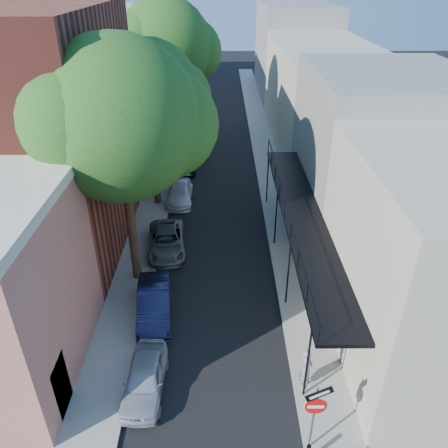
{
  "coord_description": "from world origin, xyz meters",
  "views": [
    {
      "loc": [
        0.4,
        -7.43,
        13.31
      ],
      "look_at": [
        0.49,
        10.54,
        2.8
      ],
      "focal_mm": 35.0,
      "sensor_mm": 36.0,
      "label": 1
    }
  ],
  "objects_px": {
    "parked_car_a": "(145,378)",
    "oak_far": "(171,48)",
    "parked_car_d": "(180,193)",
    "parked_car_f": "(198,145)",
    "sign_post": "(315,408)",
    "pedestrian": "(306,368)",
    "parked_car_b": "(154,303)",
    "parked_car_c": "(167,241)",
    "oak_mid": "(156,94)",
    "oak_near": "(131,121)",
    "parked_car_e": "(186,164)"
  },
  "relations": [
    {
      "from": "parked_car_b",
      "to": "pedestrian",
      "type": "relative_size",
      "value": 2.32
    },
    {
      "from": "oak_near",
      "to": "pedestrian",
      "type": "bearing_deg",
      "value": -45.37
    },
    {
      "from": "oak_mid",
      "to": "parked_car_e",
      "type": "relative_size",
      "value": 3.04
    },
    {
      "from": "oak_near",
      "to": "oak_far",
      "type": "height_order",
      "value": "oak_far"
    },
    {
      "from": "parked_car_a",
      "to": "parked_car_e",
      "type": "xyz_separation_m",
      "value": [
        0.06,
        20.07,
        -0.02
      ]
    },
    {
      "from": "parked_car_a",
      "to": "parked_car_f",
      "type": "distance_m",
      "value": 24.02
    },
    {
      "from": "sign_post",
      "to": "parked_car_a",
      "type": "xyz_separation_m",
      "value": [
        -5.55,
        2.36,
        -1.45
      ]
    },
    {
      "from": "oak_near",
      "to": "parked_car_b",
      "type": "xyz_separation_m",
      "value": [
        0.77,
        -2.9,
        -7.22
      ]
    },
    {
      "from": "sign_post",
      "to": "parked_car_a",
      "type": "relative_size",
      "value": 0.86
    },
    {
      "from": "oak_far",
      "to": "parked_car_e",
      "type": "relative_size",
      "value": 3.54
    },
    {
      "from": "parked_car_e",
      "to": "oak_far",
      "type": "bearing_deg",
      "value": 98.43
    },
    {
      "from": "oak_mid",
      "to": "parked_car_b",
      "type": "relative_size",
      "value": 2.55
    },
    {
      "from": "oak_far",
      "to": "pedestrian",
      "type": "distance_m",
      "value": 25.85
    },
    {
      "from": "parked_car_c",
      "to": "parked_car_d",
      "type": "bearing_deg",
      "value": 82.04
    },
    {
      "from": "parked_car_e",
      "to": "pedestrian",
      "type": "height_order",
      "value": "pedestrian"
    },
    {
      "from": "parked_car_d",
      "to": "parked_car_b",
      "type": "bearing_deg",
      "value": -92.42
    },
    {
      "from": "parked_car_a",
      "to": "parked_car_c",
      "type": "height_order",
      "value": "parked_car_a"
    },
    {
      "from": "parked_car_c",
      "to": "parked_car_f",
      "type": "xyz_separation_m",
      "value": [
        1.02,
        14.85,
        0.06
      ]
    },
    {
      "from": "parked_car_c",
      "to": "parked_car_d",
      "type": "distance_m",
      "value": 5.92
    },
    {
      "from": "parked_car_a",
      "to": "parked_car_d",
      "type": "bearing_deg",
      "value": 90.94
    },
    {
      "from": "parked_car_c",
      "to": "parked_car_f",
      "type": "relative_size",
      "value": 1.08
    },
    {
      "from": "parked_car_d",
      "to": "parked_car_f",
      "type": "relative_size",
      "value": 1.0
    },
    {
      "from": "oak_far",
      "to": "parked_car_d",
      "type": "relative_size",
      "value": 3.03
    },
    {
      "from": "parked_car_a",
      "to": "parked_car_e",
      "type": "bearing_deg",
      "value": 90.83
    },
    {
      "from": "oak_mid",
      "to": "parked_car_c",
      "type": "xyz_separation_m",
      "value": [
        0.82,
        -5.74,
        -6.47
      ]
    },
    {
      "from": "pedestrian",
      "to": "parked_car_b",
      "type": "bearing_deg",
      "value": 79.57
    },
    {
      "from": "parked_car_f",
      "to": "oak_mid",
      "type": "bearing_deg",
      "value": -108.44
    },
    {
      "from": "parked_car_a",
      "to": "oak_far",
      "type": "bearing_deg",
      "value": 93.3
    },
    {
      "from": "parked_car_b",
      "to": "parked_car_c",
      "type": "relative_size",
      "value": 0.94
    },
    {
      "from": "sign_post",
      "to": "parked_car_b",
      "type": "distance_m",
      "value": 8.71
    },
    {
      "from": "oak_near",
      "to": "parked_car_a",
      "type": "xyz_separation_m",
      "value": [
        0.97,
        -6.93,
        -7.29
      ]
    },
    {
      "from": "parked_car_e",
      "to": "pedestrian",
      "type": "distance_m",
      "value": 20.8
    },
    {
      "from": "parked_car_b",
      "to": "pedestrian",
      "type": "height_order",
      "value": "pedestrian"
    },
    {
      "from": "parked_car_d",
      "to": "pedestrian",
      "type": "distance_m",
      "value": 16.08
    },
    {
      "from": "parked_car_c",
      "to": "pedestrian",
      "type": "xyz_separation_m",
      "value": [
        6.0,
        -9.08,
        0.39
      ]
    },
    {
      "from": "oak_mid",
      "to": "parked_car_b",
      "type": "bearing_deg",
      "value": -85.69
    },
    {
      "from": "parked_car_a",
      "to": "oak_mid",
      "type": "bearing_deg",
      "value": 94.93
    },
    {
      "from": "oak_near",
      "to": "oak_far",
      "type": "xyz_separation_m",
      "value": [
        0.01,
        17.01,
        0.38
      ]
    },
    {
      "from": "pedestrian",
      "to": "sign_post",
      "type": "bearing_deg",
      "value": -162.73
    },
    {
      "from": "oak_near",
      "to": "parked_car_b",
      "type": "height_order",
      "value": "oak_near"
    },
    {
      "from": "oak_far",
      "to": "parked_car_f",
      "type": "height_order",
      "value": "oak_far"
    },
    {
      "from": "oak_near",
      "to": "parked_car_e",
      "type": "distance_m",
      "value": 15.07
    },
    {
      "from": "parked_car_a",
      "to": "parked_car_f",
      "type": "bearing_deg",
      "value": 89.07
    },
    {
      "from": "oak_far",
      "to": "parked_car_d",
      "type": "xyz_separation_m",
      "value": [
        0.98,
        -8.86,
        -7.69
      ]
    },
    {
      "from": "parked_car_b",
      "to": "sign_post",
      "type": "bearing_deg",
      "value": -54.48
    },
    {
      "from": "sign_post",
      "to": "parked_car_c",
      "type": "xyz_separation_m",
      "value": [
        -5.76,
        11.52,
        -1.45
      ]
    },
    {
      "from": "sign_post",
      "to": "oak_far",
      "type": "height_order",
      "value": "oak_far"
    },
    {
      "from": "sign_post",
      "to": "parked_car_f",
      "type": "relative_size",
      "value": 0.76
    },
    {
      "from": "sign_post",
      "to": "oak_near",
      "type": "bearing_deg",
      "value": 125.09
    },
    {
      "from": "sign_post",
      "to": "oak_near",
      "type": "height_order",
      "value": "oak_near"
    }
  ]
}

